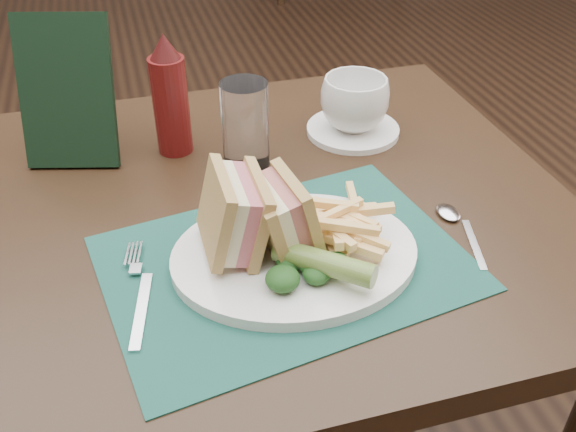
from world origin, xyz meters
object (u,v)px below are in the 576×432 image
(table_main, at_px, (253,381))
(ketchup_bottle, at_px, (170,95))
(plate, at_px, (295,255))
(saucer, at_px, (353,130))
(placemat, at_px, (285,263))
(sandwich_half_b, at_px, (265,218))
(coffee_cup, at_px, (355,103))
(check_presenter, at_px, (67,92))
(drinking_glass, at_px, (245,125))
(sandwich_half_a, at_px, (216,216))

(table_main, bearing_deg, ketchup_bottle, 112.40)
(plate, height_order, saucer, plate)
(placemat, relative_size, sandwich_half_b, 4.51)
(table_main, distance_m, coffee_cup, 0.50)
(saucer, xyz_separation_m, ketchup_bottle, (-0.28, 0.02, 0.09))
(plate, bearing_deg, check_presenter, 129.98)
(drinking_glass, bearing_deg, saucer, 14.21)
(plate, xyz_separation_m, ketchup_bottle, (-0.10, 0.31, 0.08))
(table_main, relative_size, saucer, 6.00)
(table_main, relative_size, coffee_cup, 8.33)
(sandwich_half_a, relative_size, ketchup_bottle, 0.57)
(saucer, bearing_deg, coffee_cup, 0.00)
(plate, distance_m, drinking_glass, 0.25)
(coffee_cup, height_order, drinking_glass, drinking_glass)
(table_main, distance_m, placemat, 0.40)
(coffee_cup, relative_size, ketchup_bottle, 0.58)
(coffee_cup, distance_m, check_presenter, 0.43)
(coffee_cup, bearing_deg, drinking_glass, -165.79)
(placemat, bearing_deg, plate, 7.64)
(plate, distance_m, sandwich_half_a, 0.11)
(ketchup_bottle, relative_size, check_presenter, 0.84)
(saucer, distance_m, drinking_glass, 0.20)
(saucer, height_order, check_presenter, check_presenter)
(table_main, bearing_deg, plate, -76.76)
(drinking_glass, xyz_separation_m, check_presenter, (-0.24, 0.09, 0.04))
(drinking_glass, bearing_deg, placemat, -91.60)
(sandwich_half_a, xyz_separation_m, check_presenter, (-0.16, 0.31, 0.04))
(table_main, distance_m, saucer, 0.46)
(coffee_cup, bearing_deg, plate, -122.41)
(table_main, xyz_separation_m, drinking_glass, (0.03, 0.10, 0.44))
(placemat, relative_size, coffee_cup, 3.93)
(placemat, distance_m, ketchup_bottle, 0.34)
(sandwich_half_b, xyz_separation_m, saucer, (0.21, 0.28, -0.06))
(table_main, distance_m, ketchup_bottle, 0.50)
(sandwich_half_b, bearing_deg, sandwich_half_a, 159.63)
(sandwich_half_b, distance_m, drinking_glass, 0.23)
(table_main, xyz_separation_m, check_presenter, (-0.21, 0.19, 0.48))
(check_presenter, bearing_deg, coffee_cup, 9.01)
(sandwich_half_b, bearing_deg, plate, -22.27)
(sandwich_half_a, height_order, check_presenter, check_presenter)
(coffee_cup, bearing_deg, ketchup_bottle, 175.40)
(plate, relative_size, sandwich_half_a, 2.83)
(ketchup_bottle, xyz_separation_m, check_presenter, (-0.14, 0.02, 0.01))
(plate, bearing_deg, drinking_glass, 94.46)
(table_main, height_order, placemat, placemat)
(sandwich_half_b, xyz_separation_m, coffee_cup, (0.21, 0.28, -0.01))
(saucer, bearing_deg, plate, -122.41)
(check_presenter, bearing_deg, placemat, -39.89)
(sandwich_half_a, height_order, drinking_glass, drinking_glass)
(table_main, distance_m, sandwich_half_b, 0.46)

